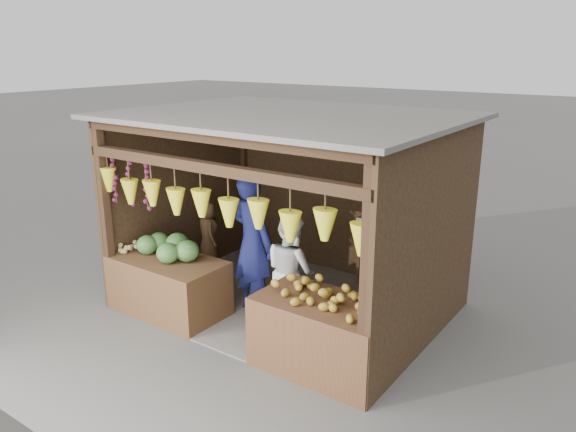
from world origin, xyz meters
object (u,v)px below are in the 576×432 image
(vendor_seated, at_px, (208,232))
(woman_standing, at_px, (291,271))
(counter_left, at_px, (169,285))
(man_standing, at_px, (253,244))
(counter_right, at_px, (323,336))

(vendor_seated, bearing_deg, woman_standing, -161.39)
(woman_standing, relative_size, vendor_seated, 1.54)
(counter_left, xyz_separation_m, man_standing, (0.94, 0.66, 0.60))
(counter_left, distance_m, vendor_seated, 1.29)
(woman_standing, bearing_deg, vendor_seated, 9.10)
(counter_left, bearing_deg, man_standing, 34.86)
(counter_left, bearing_deg, woman_standing, 23.11)
(woman_standing, distance_m, vendor_seated, 1.99)
(counter_left, bearing_deg, counter_right, -0.15)
(woman_standing, height_order, vendor_seated, woman_standing)
(man_standing, relative_size, woman_standing, 1.32)
(man_standing, height_order, vendor_seated, man_standing)
(counter_left, distance_m, woman_standing, 1.72)
(man_standing, xyz_separation_m, vendor_seated, (-1.31, 0.53, -0.23))
(counter_left, distance_m, man_standing, 1.30)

